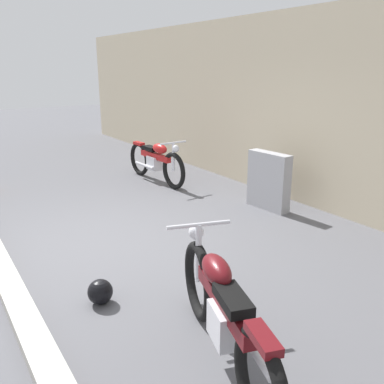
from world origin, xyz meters
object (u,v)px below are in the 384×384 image
motorcycle_maroon (223,312)px  motorcycle_red (156,161)px  helmet (100,292)px  stone_marker (269,181)px

motorcycle_maroon → motorcycle_red: size_ratio=0.99×
helmet → motorcycle_maroon: bearing=20.1°
helmet → stone_marker: bearing=109.8°
stone_marker → motorcycle_red: (-2.49, -0.75, -0.03)m
motorcycle_red → stone_marker: bearing=13.8°
helmet → motorcycle_maroon: motorcycle_maroon is taller
motorcycle_red → helmet: bearing=-38.5°
stone_marker → helmet: stone_marker is taller
stone_marker → motorcycle_maroon: (2.58, -2.91, -0.02)m
motorcycle_maroon → motorcycle_red: bearing=-5.3°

